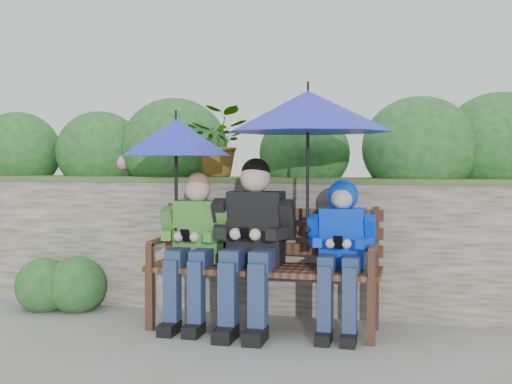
% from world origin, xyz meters
% --- Properties ---
extents(ground, '(60.00, 60.00, 0.00)m').
position_xyz_m(ground, '(0.00, 0.00, 0.00)').
color(ground, slate).
rests_on(ground, ground).
extents(garden_backdrop, '(8.00, 2.87, 1.82)m').
position_xyz_m(garden_backdrop, '(-0.12, 1.61, 0.62)').
color(garden_backdrop, '#5C574B').
rests_on(garden_backdrop, ground).
extents(park_bench, '(1.60, 0.47, 0.85)m').
position_xyz_m(park_bench, '(0.04, 0.21, 0.48)').
color(park_bench, '#3F271B').
rests_on(park_bench, ground).
extents(boy_left, '(0.49, 0.57, 1.08)m').
position_xyz_m(boy_left, '(-0.46, 0.14, 0.60)').
color(boy_left, '#38872C').
rests_on(boy_left, ground).
extents(boy_middle, '(0.57, 0.66, 1.18)m').
position_xyz_m(boy_middle, '(-0.03, 0.13, 0.64)').
color(boy_middle, black).
rests_on(boy_middle, ground).
extents(boy_right, '(0.45, 0.55, 1.03)m').
position_xyz_m(boy_right, '(0.57, 0.16, 0.62)').
color(boy_right, blue).
rests_on(boy_right, ground).
extents(umbrella_left, '(0.80, 0.80, 0.86)m').
position_xyz_m(umbrella_left, '(-0.60, 0.16, 1.33)').
color(umbrella_left, '#1E25C3').
rests_on(umbrella_left, ground).
extents(umbrella_right, '(1.13, 1.13, 1.01)m').
position_xyz_m(umbrella_right, '(0.35, 0.14, 1.49)').
color(umbrella_right, '#1E25C3').
rests_on(umbrella_right, ground).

